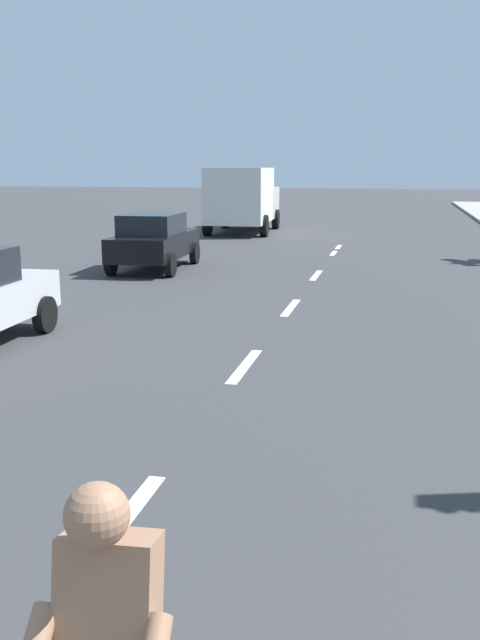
{
  "coord_description": "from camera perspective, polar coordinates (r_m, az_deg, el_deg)",
  "views": [
    {
      "loc": [
        2.08,
        3.03,
        2.82
      ],
      "look_at": [
        0.35,
        10.69,
        1.1
      ],
      "focal_mm": 39.25,
      "sensor_mm": 36.0,
      "label": 1
    }
  ],
  "objects": [
    {
      "name": "lane_stripe_2",
      "position": [
        5.96,
        -9.72,
        -16.05
      ],
      "size": [
        0.16,
        1.8,
        0.01
      ],
      "primitive_type": "cube",
      "color": "white",
      "rests_on": "ground"
    },
    {
      "name": "lane_stripe_4",
      "position": [
        14.37,
        4.16,
        1.02
      ],
      "size": [
        0.16,
        1.8,
        0.01
      ],
      "primitive_type": "cube",
      "color": "white",
      "rests_on": "ground"
    },
    {
      "name": "lane_stripe_6",
      "position": [
        23.95,
        7.69,
        5.49
      ],
      "size": [
        0.16,
        1.8,
        0.01
      ],
      "primitive_type": "cube",
      "color": "white",
      "rests_on": "ground"
    },
    {
      "name": "lane_stripe_5",
      "position": [
        18.77,
        6.23,
        3.65
      ],
      "size": [
        0.16,
        1.8,
        0.01
      ],
      "primitive_type": "cube",
      "color": "white",
      "rests_on": "ground"
    },
    {
      "name": "delivery_truck",
      "position": [
        31.07,
        0.24,
        9.92
      ],
      "size": [
        2.91,
        6.35,
        2.8
      ],
      "rotation": [
        0.0,
        0.0,
        0.05
      ],
      "color": "beige",
      "rests_on": "ground"
    },
    {
      "name": "ground_plane",
      "position": [
        17.33,
        5.67,
        2.92
      ],
      "size": [
        160.0,
        160.0,
        0.0
      ],
      "primitive_type": "plane",
      "color": "#38383A"
    },
    {
      "name": "lane_stripe_3",
      "position": [
        10.15,
        0.39,
        -3.76
      ],
      "size": [
        0.16,
        1.8,
        0.01
      ],
      "primitive_type": "cube",
      "color": "white",
      "rests_on": "ground"
    },
    {
      "name": "parked_car_black",
      "position": [
        19.81,
        -7.01,
        6.51
      ],
      "size": [
        1.97,
        3.98,
        1.57
      ],
      "rotation": [
        0.0,
        0.0,
        0.05
      ],
      "color": "black",
      "rests_on": "ground"
    },
    {
      "name": "lane_stripe_7",
      "position": [
        25.38,
        7.98,
        5.86
      ],
      "size": [
        0.16,
        1.8,
        0.01
      ],
      "primitive_type": "cube",
      "color": "white",
      "rests_on": "ground"
    }
  ]
}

